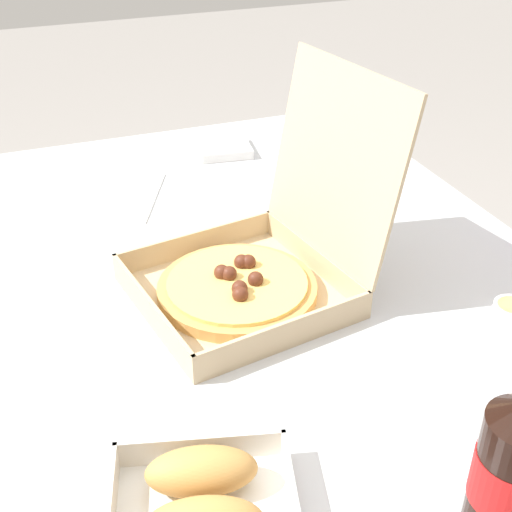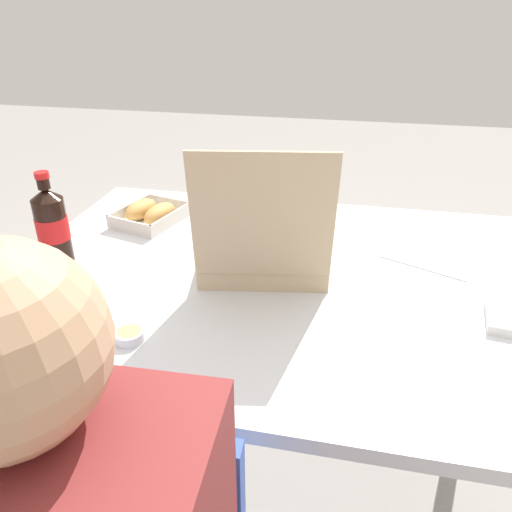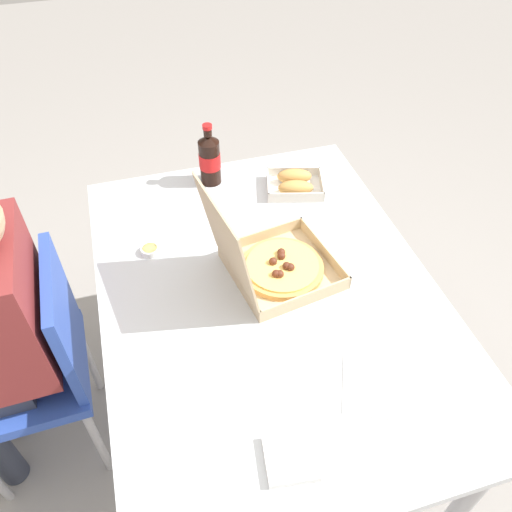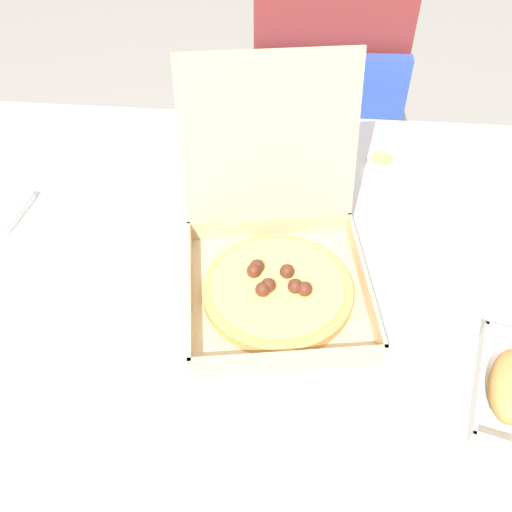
# 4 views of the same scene
# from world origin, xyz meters

# --- Properties ---
(ground_plane) EXTENTS (10.00, 10.00, 0.00)m
(ground_plane) POSITION_xyz_m (0.00, 0.00, 0.00)
(ground_plane) COLOR gray
(dining_table) EXTENTS (1.28, 0.93, 0.74)m
(dining_table) POSITION_xyz_m (0.00, 0.00, 0.67)
(dining_table) COLOR silver
(dining_table) RESTS_ON ground_plane
(chair) EXTENTS (0.41, 0.41, 0.83)m
(chair) POSITION_xyz_m (0.14, 0.70, 0.48)
(chair) COLOR #2D4CAD
(chair) RESTS_ON ground_plane
(diner_person) EXTENTS (0.37, 0.41, 1.15)m
(diner_person) POSITION_xyz_m (0.14, 0.76, 0.69)
(diner_person) COLOR #333847
(diner_person) RESTS_ON ground_plane
(pizza_box_open) EXTENTS (0.34, 0.38, 0.33)m
(pizza_box_open) POSITION_xyz_m (0.05, -0.03, 0.79)
(pizza_box_open) COLOR tan
(pizza_box_open) RESTS_ON dining_table
(paper_menu) EXTENTS (0.25, 0.22, 0.00)m
(paper_menu) POSITION_xyz_m (-0.34, -0.16, 0.74)
(paper_menu) COLOR white
(paper_menu) RESTS_ON dining_table
(dipping_sauce_cup) EXTENTS (0.06, 0.06, 0.02)m
(dipping_sauce_cup) POSITION_xyz_m (0.24, 0.30, 0.75)
(dipping_sauce_cup) COLOR white
(dipping_sauce_cup) RESTS_ON dining_table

